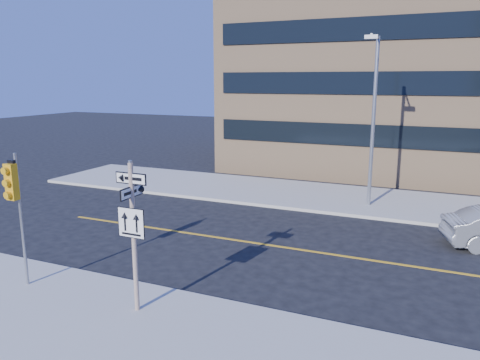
% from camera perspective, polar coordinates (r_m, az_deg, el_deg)
% --- Properties ---
extents(ground, '(120.00, 120.00, 0.00)m').
position_cam_1_polar(ground, '(15.25, -6.73, -11.90)').
color(ground, black).
rests_on(ground, ground).
extents(sign_pole, '(0.92, 0.92, 4.06)m').
position_cam_1_polar(sign_pole, '(12.43, -12.90, -5.76)').
color(sign_pole, silver).
rests_on(sign_pole, near_sidewalk).
extents(traffic_signal, '(0.32, 0.45, 4.00)m').
position_cam_1_polar(traffic_signal, '(14.87, -25.85, -1.38)').
color(traffic_signal, gray).
rests_on(traffic_signal, near_sidewalk).
extents(streetlight_a, '(0.55, 2.25, 8.00)m').
position_cam_1_polar(streetlight_a, '(22.97, 15.93, 8.09)').
color(streetlight_a, gray).
rests_on(streetlight_a, far_sidewalk).
extents(building_brick, '(18.00, 18.00, 18.00)m').
position_cam_1_polar(building_brick, '(37.42, 16.39, 15.97)').
color(building_brick, tan).
rests_on(building_brick, ground).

